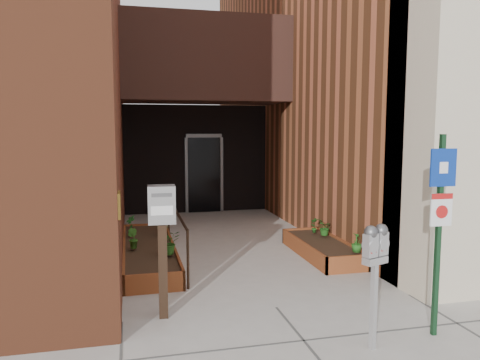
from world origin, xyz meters
TOP-DOWN VIEW (x-y plane):
  - ground at (0.00, 0.00)m, footprint 80.00×80.00m
  - architecture at (-0.18, 6.89)m, footprint 20.00×14.60m
  - planter_left at (-1.55, 2.70)m, footprint 0.90×3.60m
  - planter_right at (1.60, 2.20)m, footprint 0.80×2.20m
  - handrail at (-1.05, 2.65)m, footprint 0.04×3.34m
  - parking_meter at (0.66, -1.35)m, footprint 0.32×0.20m
  - sign_post at (1.52, -1.22)m, footprint 0.32×0.08m
  - payment_dropbox at (-1.48, 0.03)m, footprint 0.34×0.27m
  - shrub_left_a at (-1.25, 1.91)m, footprint 0.43×0.43m
  - shrub_left_b at (-1.83, 2.42)m, footprint 0.27×0.27m
  - shrub_left_c at (-1.25, 3.45)m, footprint 0.24×0.24m
  - shrub_left_d at (-1.85, 3.43)m, footprint 0.28×0.28m
  - shrub_right_a at (1.84, 1.30)m, footprint 0.19×0.19m
  - shrub_right_b at (1.70, 2.81)m, footprint 0.17×0.17m
  - shrub_right_c at (1.80, 2.53)m, footprint 0.31×0.31m

SIDE VIEW (x-z plane):
  - ground at x=0.00m, z-range 0.00..0.00m
  - planter_left at x=-1.55m, z-range -0.02..0.28m
  - planter_right at x=1.60m, z-range -0.02..0.28m
  - shrub_right_b at x=1.70m, z-range 0.30..0.61m
  - shrub_right_c at x=1.80m, z-range 0.30..0.61m
  - shrub_right_a at x=1.84m, z-range 0.30..0.63m
  - shrub_left_b at x=-1.83m, z-range 0.30..0.65m
  - shrub_left_c at x=-1.25m, z-range 0.30..0.67m
  - shrub_left_d at x=-1.85m, z-range 0.30..0.69m
  - shrub_left_a at x=-1.25m, z-range 0.30..0.69m
  - handrail at x=-1.05m, z-range 0.30..1.20m
  - parking_meter at x=0.66m, z-range 0.38..1.75m
  - payment_dropbox at x=-1.48m, z-range 0.37..2.05m
  - sign_post at x=1.52m, z-range 0.27..2.58m
  - architecture at x=-0.18m, z-range -0.02..9.98m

